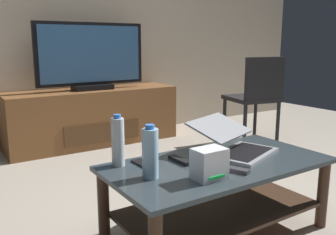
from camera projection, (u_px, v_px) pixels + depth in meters
The scene contains 13 objects.
ground_plane at pixel (209, 226), 2.07m from camera, with size 7.68×7.68×0.00m, color #9E9384.
back_wall at pixel (66, 4), 3.70m from camera, with size 6.40×0.12×2.80m, color #B2A38C.
coffee_table at pixel (218, 185), 1.94m from camera, with size 1.18×0.61×0.41m.
media_cabinet at pixel (93, 117), 3.73m from camera, with size 1.71×0.51×0.56m.
television at pixel (91, 58), 3.59m from camera, with size 1.10×0.20×0.65m.
dining_chair at pixel (256, 95), 3.58m from camera, with size 0.52×0.52×0.89m.
laptop at pixel (234, 143), 2.06m from camera, with size 0.49×0.51×0.18m.
router_box at pixel (209, 164), 1.67m from camera, with size 0.15×0.11×0.14m.
water_bottle_near at pixel (150, 153), 1.67m from camera, with size 0.08×0.08×0.25m.
water_bottle_far at pixel (118, 142), 1.84m from camera, with size 0.07×0.07×0.26m.
cell_phone at pixel (143, 163), 1.88m from camera, with size 0.07×0.14×0.01m, color black.
tv_remote at pixel (180, 160), 1.91m from camera, with size 0.04×0.16×0.02m, color black.
soundbar_remote at pixel (233, 169), 1.78m from camera, with size 0.04×0.16×0.02m, color #2D2D30.
Camera 1 is at (-1.24, -1.47, 1.02)m, focal length 39.19 mm.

